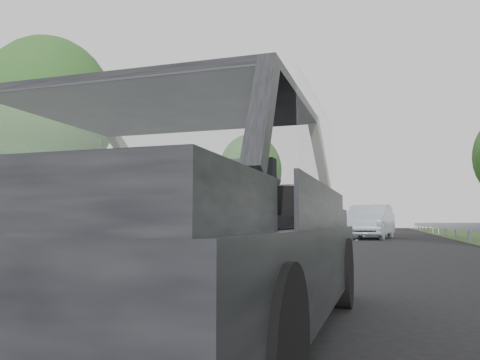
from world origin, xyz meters
The scene contains 10 objects.
ground centered at (0.00, 0.00, 0.00)m, with size 140.00×140.00×0.00m, color black.
subject_car centered at (0.00, 0.00, 0.72)m, with size 1.80×4.00×1.45m, color black.
dashboard centered at (0.00, 0.62, 0.85)m, with size 1.58×0.45×0.30m, color black.
driver_seat centered at (-0.40, -0.29, 0.88)m, with size 0.50×0.72×0.42m, color black.
passenger_seat centered at (0.40, -0.29, 0.88)m, with size 0.50×0.72×0.42m, color black.
steering_wheel centered at (-0.40, 0.33, 0.92)m, with size 0.36×0.36×0.04m, color black.
cat centered at (0.25, 0.66, 1.08)m, with size 0.52×0.16×0.23m, color slate.
other_car centered at (0.48, 19.80, 0.79)m, with size 1.90×4.82×1.59m, color #A6B0C0.
tree_5 centered at (-11.88, 12.67, 4.06)m, with size 5.36×5.36×8.12m, color #2D5E29, non-canonical shape.
tree_6 centered at (-9.13, 32.98, 3.82)m, with size 5.04×5.04×7.64m, color #2D5E29, non-canonical shape.
Camera 1 is at (1.23, -2.90, 0.73)m, focal length 35.00 mm.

